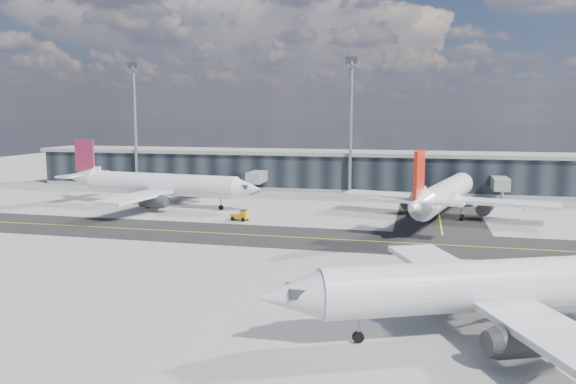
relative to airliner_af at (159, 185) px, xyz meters
name	(u,v)px	position (x,y,z in m)	size (l,w,h in m)	color
ground	(304,245)	(32.80, -24.52, -4.03)	(300.00, 300.00, 0.00)	gray
taxiway_lanes	(344,230)	(36.71, -13.78, -4.02)	(180.00, 63.00, 0.03)	black
terminal_concourse	(354,172)	(32.84, 30.41, 0.06)	(152.00, 19.80, 8.80)	black
floodlight_masts	(351,121)	(32.80, 23.48, 11.58)	(102.50, 0.70, 28.90)	gray
airliner_af	(159,185)	(0.00, 0.00, 0.00)	(41.20, 35.22, 12.20)	white
airliner_redtail	(444,195)	(51.29, -1.15, -0.01)	(35.04, 40.77, 12.18)	white
airliner_near	(511,285)	(54.72, -50.09, -0.17)	(37.71, 32.58, 11.68)	silver
baggage_tug	(241,215)	(19.60, -10.59, -3.13)	(3.12, 2.04, 1.81)	orange
service_van	(466,200)	(56.15, 15.53, -3.19)	(2.80, 6.06, 1.69)	white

